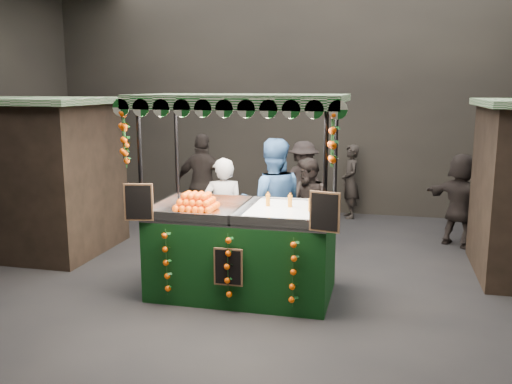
# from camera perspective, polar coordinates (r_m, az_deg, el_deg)

# --- Properties ---
(ground) EXTENTS (12.00, 12.00, 0.00)m
(ground) POSITION_cam_1_polar(r_m,az_deg,el_deg) (7.81, 0.60, -10.00)
(ground) COLOR black
(ground) RESTS_ON ground
(market_hall) EXTENTS (12.10, 10.10, 5.05)m
(market_hall) POSITION_cam_1_polar(r_m,az_deg,el_deg) (7.32, 0.65, 15.59)
(market_hall) COLOR black
(market_hall) RESTS_ON ground
(neighbour_stall_left) EXTENTS (3.00, 2.20, 2.60)m
(neighbour_stall_left) POSITION_cam_1_polar(r_m,az_deg,el_deg) (10.21, -22.86, 1.73)
(neighbour_stall_left) COLOR black
(neighbour_stall_left) RESTS_ON ground
(juice_stall) EXTENTS (2.77, 1.63, 2.68)m
(juice_stall) POSITION_cam_1_polar(r_m,az_deg,el_deg) (7.36, -1.40, -4.47)
(juice_stall) COLOR black
(juice_stall) RESTS_ON ground
(vendor_grey) EXTENTS (0.74, 0.60, 1.74)m
(vendor_grey) POSITION_cam_1_polar(r_m,az_deg,el_deg) (8.40, -3.42, -2.31)
(vendor_grey) COLOR gray
(vendor_grey) RESTS_ON ground
(vendor_blue) EXTENTS (1.14, 0.99, 2.03)m
(vendor_blue) POSITION_cam_1_polar(r_m,az_deg,el_deg) (8.38, 1.72, -1.31)
(vendor_blue) COLOR navy
(vendor_blue) RESTS_ON ground
(shopper_0) EXTENTS (0.73, 0.57, 1.74)m
(shopper_0) POSITION_cam_1_polar(r_m,az_deg,el_deg) (11.35, -17.26, 0.70)
(shopper_0) COLOR black
(shopper_0) RESTS_ON ground
(shopper_1) EXTENTS (1.00, 0.99, 1.62)m
(shopper_1) POSITION_cam_1_polar(r_m,az_deg,el_deg) (9.21, 5.47, -1.51)
(shopper_1) COLOR #2C2524
(shopper_1) RESTS_ON ground
(shopper_2) EXTENTS (1.14, 0.50, 1.92)m
(shopper_2) POSITION_cam_1_polar(r_m,az_deg,el_deg) (10.43, -5.46, 0.77)
(shopper_2) COLOR black
(shopper_2) RESTS_ON ground
(shopper_3) EXTENTS (1.24, 1.19, 1.69)m
(shopper_3) POSITION_cam_1_polar(r_m,az_deg,el_deg) (11.32, 4.91, 1.00)
(shopper_3) COLOR #2B2423
(shopper_3) RESTS_ON ground
(shopper_4) EXTENTS (0.86, 0.67, 1.57)m
(shopper_4) POSITION_cam_1_polar(r_m,az_deg,el_deg) (11.33, -19.48, 0.11)
(shopper_4) COLOR #2A2422
(shopper_4) RESTS_ON ground
(shopper_5) EXTENTS (1.50, 1.33, 1.65)m
(shopper_5) POSITION_cam_1_polar(r_m,az_deg,el_deg) (10.28, 20.44, -0.78)
(shopper_5) COLOR black
(shopper_5) RESTS_ON ground
(shopper_6) EXTENTS (0.54, 0.66, 1.57)m
(shopper_6) POSITION_cam_1_polar(r_m,az_deg,el_deg) (11.90, 9.77, 1.08)
(shopper_6) COLOR black
(shopper_6) RESTS_ON ground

